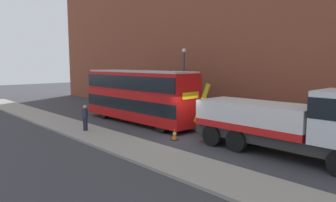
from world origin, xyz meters
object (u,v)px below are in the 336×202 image
recovery_tow_truck (288,121)px  pedestrian_onlooker (85,118)px  double_decker_bus (138,94)px  street_lamp (184,77)px  traffic_cone_near_bus (175,134)px

recovery_tow_truck → pedestrian_onlooker: bearing=-158.0°
recovery_tow_truck → double_decker_bus: size_ratio=0.92×
recovery_tow_truck → street_lamp: size_ratio=1.74×
recovery_tow_truck → street_lamp: (-10.95, 4.01, 1.71)m
recovery_tow_truck → traffic_cone_near_bus: bearing=-164.0°
traffic_cone_near_bus → recovery_tow_truck: bearing=16.3°
recovery_tow_truck → pedestrian_onlooker: recovery_tow_truck is taller
double_decker_bus → street_lamp: (1.06, 4.01, 1.24)m
recovery_tow_truck → pedestrian_onlooker: size_ratio=5.93×
traffic_cone_near_bus → street_lamp: street_lamp is taller
pedestrian_onlooker → traffic_cone_near_bus: 6.26m
pedestrian_onlooker → traffic_cone_near_bus: size_ratio=2.38×
traffic_cone_near_bus → street_lamp: (-4.83, 5.80, 3.13)m
pedestrian_onlooker → street_lamp: (0.64, 8.77, 2.49)m
double_decker_bus → traffic_cone_near_bus: 6.45m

